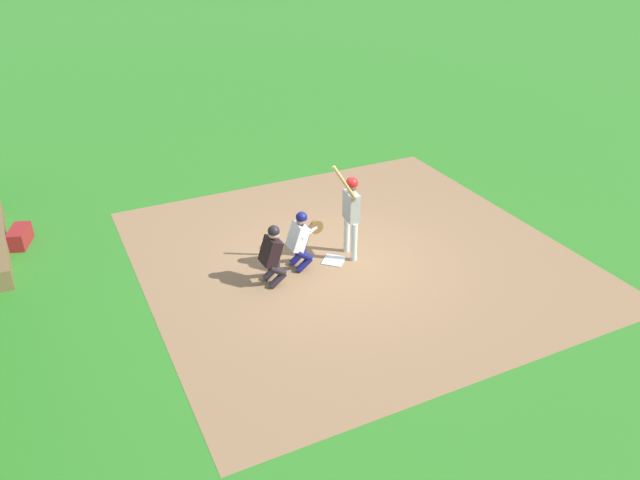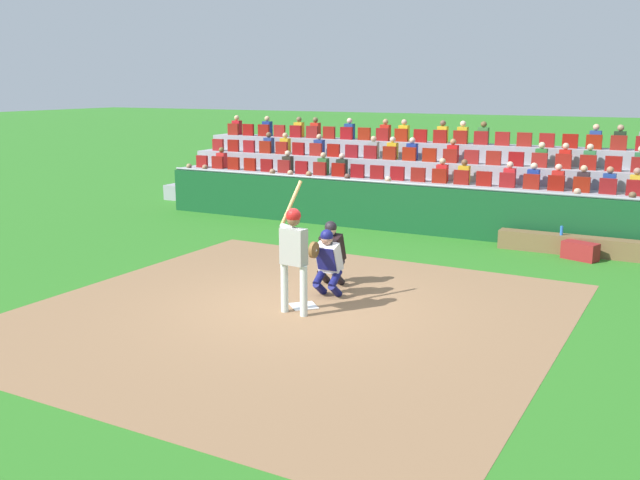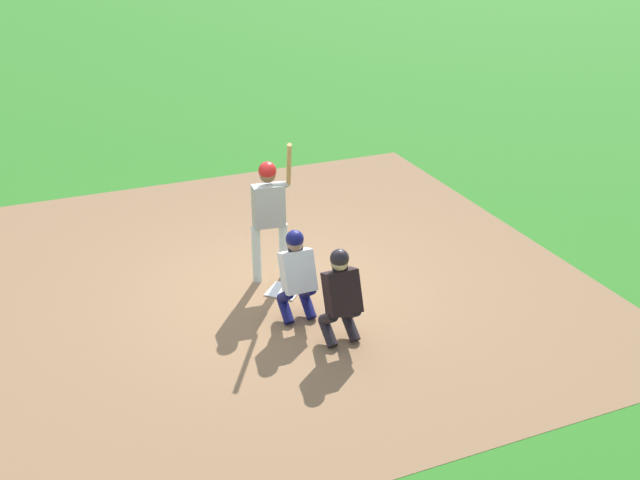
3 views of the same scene
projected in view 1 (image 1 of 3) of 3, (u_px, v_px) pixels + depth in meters
The scene contains 7 objects.
ground_plane at pixel (334, 261), 13.22m from camera, with size 160.00×160.00×0.00m, color #2E7823.
infield_dirt_patch at pixel (354, 255), 13.41m from camera, with size 8.80×8.88×0.01m, color #916B48.
home_plate_marker at pixel (334, 260), 13.21m from camera, with size 0.44×0.44×0.02m, color white.
batter_at_plate at pixel (351, 208), 12.85m from camera, with size 0.59×0.68×2.25m.
catcher_crouching at pixel (301, 237), 12.64m from camera, with size 0.47×0.72×1.30m.
home_plate_umpire at pixel (273, 252), 12.13m from camera, with size 0.46×0.46×1.31m.
equipment_duffel_bag at pixel (20, 237), 13.75m from camera, with size 0.77×0.36×0.40m, color maroon.
Camera 1 is at (9.95, -5.44, 6.81)m, focal length 34.56 mm.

